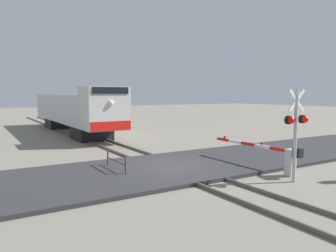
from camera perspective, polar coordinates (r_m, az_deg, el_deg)
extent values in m
plane|color=gray|center=(15.70, 0.62, -7.46)|extent=(160.00, 160.00, 0.00)
cube|color=#59544C|center=(15.33, -1.68, -7.50)|extent=(0.08, 80.00, 0.15)
cube|color=#59544C|center=(16.07, 2.80, -6.89)|extent=(0.08, 80.00, 0.15)
cube|color=#2D2D30|center=(15.68, 0.62, -7.18)|extent=(36.00, 6.14, 0.16)
cube|color=black|center=(26.32, -13.21, -1.15)|extent=(2.54, 3.20, 1.05)
cube|color=black|center=(36.15, -18.29, 0.51)|extent=(2.54, 3.20, 1.05)
cube|color=silver|center=(31.08, -16.24, 3.03)|extent=(2.99, 18.62, 2.46)
cube|color=silver|center=(23.42, -11.17, 6.08)|extent=(2.93, 2.60, 0.56)
cube|color=black|center=(22.18, -9.98, 6.14)|extent=(2.54, 0.06, 0.44)
cube|color=red|center=(22.27, -9.86, -0.02)|extent=(2.84, 0.08, 0.64)
sphere|color=#F2EACC|center=(22.16, -9.92, 3.99)|extent=(0.36, 0.36, 0.36)
cylinder|color=#ADADB2|center=(14.00, 21.32, -1.67)|extent=(0.14, 0.14, 3.74)
cube|color=white|center=(13.90, 21.53, 4.14)|extent=(0.95, 0.04, 0.95)
cube|color=white|center=(13.90, 21.53, 4.14)|extent=(0.95, 0.04, 0.95)
cube|color=black|center=(13.94, 21.42, 1.05)|extent=(1.04, 0.08, 0.08)
sphere|color=red|center=(13.55, 20.68, 0.96)|extent=(0.28, 0.28, 0.28)
sphere|color=red|center=(14.22, 22.77, 1.09)|extent=(0.28, 0.28, 0.28)
cylinder|color=black|center=(13.62, 20.28, 1.00)|extent=(0.34, 0.14, 0.34)
cylinder|color=black|center=(14.29, 22.38, 1.12)|extent=(0.34, 0.14, 0.34)
cube|color=silver|center=(15.18, 20.58, -6.01)|extent=(0.36, 0.36, 1.18)
cube|color=black|center=(14.88, 21.71, -4.36)|extent=(0.28, 0.36, 0.40)
cube|color=red|center=(15.50, 18.71, -3.87)|extent=(0.10, 0.93, 0.14)
cube|color=white|center=(16.10, 16.17, -3.45)|extent=(0.10, 0.93, 0.14)
cube|color=red|center=(16.74, 13.82, -3.05)|extent=(0.10, 0.93, 0.14)
cube|color=white|center=(17.40, 11.65, -2.68)|extent=(0.10, 0.93, 0.14)
cube|color=red|center=(18.08, 9.64, -2.34)|extent=(0.10, 0.93, 0.14)
sphere|color=red|center=(16.10, 16.10, -2.94)|extent=(0.14, 0.14, 0.14)
sphere|color=red|center=(17.98, 9.87, -1.93)|extent=(0.14, 0.14, 0.14)
cylinder|color=#4C4742|center=(14.12, -7.40, -7.02)|extent=(0.08, 0.08, 0.95)
cylinder|color=#4C4742|center=(16.02, -10.46, -5.56)|extent=(0.08, 0.08, 0.95)
cylinder|color=#4C4742|center=(14.98, -9.05, -4.62)|extent=(0.06, 2.09, 0.06)
cylinder|color=#4C4742|center=(15.05, -9.03, -6.07)|extent=(0.06, 2.09, 0.06)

